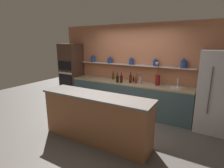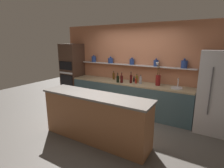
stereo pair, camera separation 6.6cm
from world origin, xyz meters
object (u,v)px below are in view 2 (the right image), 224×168
refrigerator (218,93)px  bottle_wine_6 (131,79)px  bottle_spirit_2 (141,80)px  oven_tower (73,73)px  flower_vase (158,79)px  bottle_wine_0 (118,79)px  bottle_sauce_7 (134,79)px  bottle_oil_1 (137,79)px  bottle_wine_5 (122,79)px  sink_fixture (177,87)px  bottle_sauce_3 (136,81)px  bottle_spirit_4 (114,76)px

refrigerator → bottle_wine_6: size_ratio=5.86×
bottle_spirit_2 → oven_tower: bearing=179.7°
flower_vase → bottle_wine_0: 1.14m
refrigerator → bottle_sauce_7: refrigerator is taller
bottle_oil_1 → bottle_sauce_7: bearing=155.2°
bottle_spirit_2 → bottle_wine_5: size_ratio=0.85×
refrigerator → sink_fixture: (-0.90, 0.05, -0.01)m
bottle_sauce_3 → bottle_spirit_4: bottle_spirit_4 is taller
bottle_sauce_3 → bottle_oil_1: bearing=104.1°
flower_vase → bottle_oil_1: 0.64m
bottle_spirit_2 → bottle_sauce_7: 0.32m
bottle_wine_6 → sink_fixture: bearing=2.6°
bottle_oil_1 → bottle_wine_6: bearing=-128.0°
bottle_spirit_2 → bottle_wine_6: bearing=-173.4°
flower_vase → sink_fixture: (0.52, -0.05, -0.15)m
bottle_wine_5 → bottle_wine_6: 0.27m
bottle_sauce_3 → bottle_sauce_7: (-0.14, 0.17, -0.00)m
bottle_spirit_2 → bottle_spirit_4: bearing=170.8°
oven_tower → bottle_wine_5: bearing=-4.3°
bottle_wine_0 → bottle_oil_1: (0.48, 0.27, -0.00)m
bottle_oil_1 → bottle_sauce_3: size_ratio=1.40×
flower_vase → sink_fixture: bearing=-5.6°
bottle_wine_0 → bottle_wine_5: bottle_wine_5 is taller
flower_vase → bottle_sauce_3: flower_vase is taller
bottle_spirit_2 → bottle_sauce_7: size_ratio=1.57×
flower_vase → bottle_oil_1: flower_vase is taller
bottle_sauce_3 → bottle_spirit_4: size_ratio=0.68×
oven_tower → bottle_wine_6: 2.30m
bottle_oil_1 → bottle_sauce_3: (0.03, -0.12, -0.03)m
bottle_spirit_2 → bottle_wine_5: bottle_wine_5 is taller
bottle_spirit_4 → bottle_sauce_7: size_ratio=1.58×
bottle_spirit_2 → bottle_sauce_3: 0.14m
bottle_sauce_7 → refrigerator: bearing=-5.0°
bottle_spirit_2 → bottle_sauce_3: (-0.14, -0.01, -0.03)m
bottle_sauce_3 → bottle_wine_6: 0.16m
refrigerator → bottle_spirit_4: bearing=176.4°
refrigerator → bottle_sauce_3: refrigerator is taller
bottle_wine_5 → bottle_sauce_7: bottle_wine_5 is taller
flower_vase → bottle_wine_5: 1.02m
oven_tower → bottle_wine_5: 2.06m
refrigerator → sink_fixture: 0.90m
bottle_wine_5 → sink_fixture: bearing=6.3°
sink_fixture → oven_tower: bearing=-179.8°
bottle_wine_5 → bottle_oil_1: bearing=35.5°
refrigerator → bottle_wine_0: bearing=-176.9°
bottle_sauce_3 → bottle_spirit_2: bearing=2.3°
sink_fixture → bottle_spirit_2: (-0.98, -0.02, 0.08)m
bottle_wine_0 → bottle_spirit_2: bottle_wine_0 is taller
flower_vase → bottle_spirit_2: bearing=-170.8°
bottle_sauce_3 → refrigerator: bearing=-0.5°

